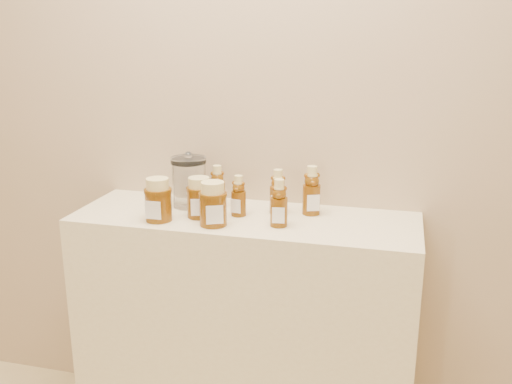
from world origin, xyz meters
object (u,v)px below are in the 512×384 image
(bear_bottle_back_left, at_px, (217,183))
(honey_jar_left, at_px, (158,200))
(display_table, at_px, (245,332))
(bear_bottle_front_left, at_px, (239,193))
(glass_canister, at_px, (189,180))

(bear_bottle_back_left, height_order, honey_jar_left, bear_bottle_back_left)
(bear_bottle_back_left, relative_size, honey_jar_left, 1.17)
(display_table, bearing_deg, bear_bottle_front_left, 166.20)
(honey_jar_left, bearing_deg, bear_bottle_front_left, 25.28)
(bear_bottle_front_left, bearing_deg, bear_bottle_back_left, 147.86)
(glass_canister, bearing_deg, bear_bottle_front_left, -16.78)
(display_table, xyz_separation_m, glass_canister, (-0.23, 0.07, 0.55))
(display_table, distance_m, honey_jar_left, 0.60)
(display_table, relative_size, honey_jar_left, 8.13)
(display_table, relative_size, bear_bottle_back_left, 6.94)
(bear_bottle_back_left, relative_size, glass_canister, 0.87)
(bear_bottle_back_left, distance_m, glass_canister, 0.10)
(glass_canister, bearing_deg, display_table, -16.50)
(bear_bottle_front_left, xyz_separation_m, honey_jar_left, (-0.25, -0.12, -0.01))
(display_table, height_order, honey_jar_left, honey_jar_left)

